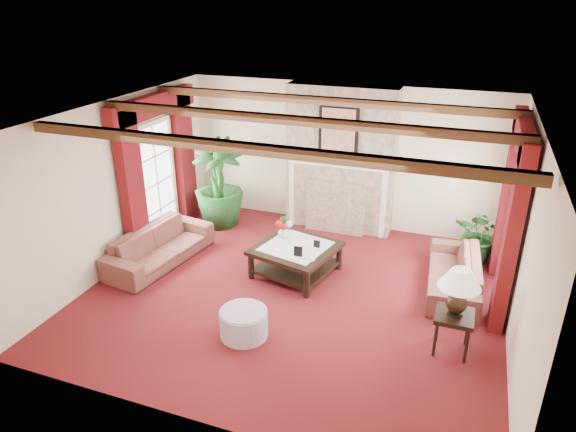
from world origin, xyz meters
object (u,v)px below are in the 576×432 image
at_px(sofa_right, 454,267).
at_px(ottoman, 244,323).
at_px(sofa_left, 159,241).
at_px(potted_palm, 220,202).
at_px(coffee_table, 296,260).
at_px(side_table, 452,332).

relative_size(sofa_right, ottoman, 3.00).
bearing_deg(sofa_right, sofa_left, -83.90).
bearing_deg(sofa_right, potted_palm, -105.35).
bearing_deg(sofa_left, potted_palm, 0.11).
xyz_separation_m(sofa_left, potted_palm, (0.25, 1.72, 0.08)).
xyz_separation_m(sofa_right, coffee_table, (-2.40, -0.40, -0.13)).
height_order(coffee_table, ottoman, coffee_table).
height_order(sofa_right, coffee_table, sofa_right).
xyz_separation_m(potted_palm, side_table, (4.50, -2.47, -0.20)).
bearing_deg(coffee_table, potted_palm, 160.14).
relative_size(sofa_right, potted_palm, 1.00).
xyz_separation_m(sofa_left, sofa_right, (4.67, 0.81, -0.03)).
distance_m(sofa_left, potted_palm, 1.74).
bearing_deg(sofa_left, coffee_table, -71.27).
bearing_deg(coffee_table, sofa_left, -156.61).
relative_size(sofa_right, side_table, 3.50).
relative_size(coffee_table, side_table, 2.16).
distance_m(sofa_right, potted_palm, 4.51).
height_order(coffee_table, side_table, side_table).
xyz_separation_m(sofa_right, side_table, (0.08, -1.56, -0.09)).
distance_m(potted_palm, coffee_table, 2.41).
distance_m(sofa_left, coffee_table, 2.31).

